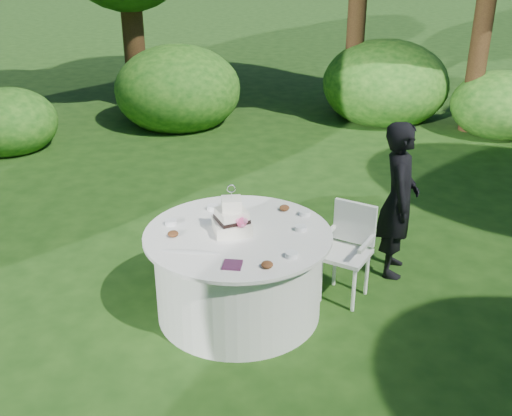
% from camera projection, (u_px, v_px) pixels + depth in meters
% --- Properties ---
extents(ground, '(80.00, 80.00, 0.00)m').
position_uv_depth(ground, '(239.00, 311.00, 5.24)').
color(ground, '#16360E').
rests_on(ground, ground).
extents(napkins, '(0.14, 0.14, 0.02)m').
position_uv_depth(napkins, '(232.00, 265.00, 4.42)').
color(napkins, '#481F3D').
rests_on(napkins, table).
extents(feather_plume, '(0.48, 0.07, 0.01)m').
position_uv_depth(feather_plume, '(190.00, 252.00, 4.61)').
color(feather_plume, silver).
rests_on(feather_plume, table).
extents(guest, '(0.41, 0.58, 1.50)m').
position_uv_depth(guest, '(399.00, 200.00, 5.58)').
color(guest, black).
rests_on(guest, ground).
extents(table, '(1.56, 1.56, 0.77)m').
position_uv_depth(table, '(238.00, 273.00, 5.08)').
color(table, white).
rests_on(table, ground).
extents(cake, '(0.37, 0.37, 0.42)m').
position_uv_depth(cake, '(232.00, 219.00, 4.89)').
color(cake, beige).
rests_on(cake, table).
extents(chair, '(0.51, 0.51, 0.87)m').
position_uv_depth(chair, '(349.00, 244.00, 5.28)').
color(chair, silver).
rests_on(chair, ground).
extents(votives, '(1.21, 0.88, 0.04)m').
position_uv_depth(votives, '(255.00, 224.00, 5.02)').
color(votives, white).
rests_on(votives, table).
extents(petal_cups, '(0.95, 1.11, 0.05)m').
position_uv_depth(petal_cups, '(242.00, 234.00, 4.85)').
color(petal_cups, '#562D16').
rests_on(petal_cups, table).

